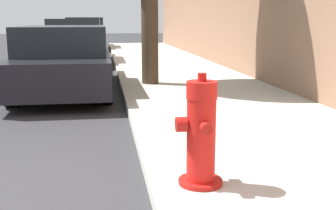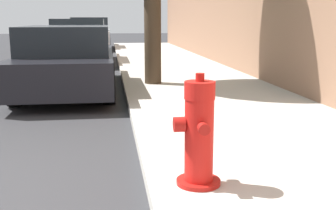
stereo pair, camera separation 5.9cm
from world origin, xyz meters
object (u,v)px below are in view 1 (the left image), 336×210
at_px(fire_hydrant, 201,135).
at_px(parked_car_far, 86,34).
at_px(parked_car_near, 66,60).
at_px(parked_car_mid, 76,42).

height_order(fire_hydrant, parked_car_far, parked_car_far).
bearing_deg(parked_car_near, fire_hydrant, -74.82).
relative_size(fire_hydrant, parked_car_near, 0.19).
bearing_deg(parked_car_far, fire_hydrant, -85.04).
xyz_separation_m(parked_car_mid, parked_car_far, (0.09, 6.34, 0.02)).
distance_m(fire_hydrant, parked_car_mid, 11.01).
relative_size(fire_hydrant, parked_car_mid, 0.20).
distance_m(fire_hydrant, parked_car_far, 17.30).
bearing_deg(parked_car_mid, parked_car_far, 89.22).
bearing_deg(parked_car_mid, fire_hydrant, -81.74).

